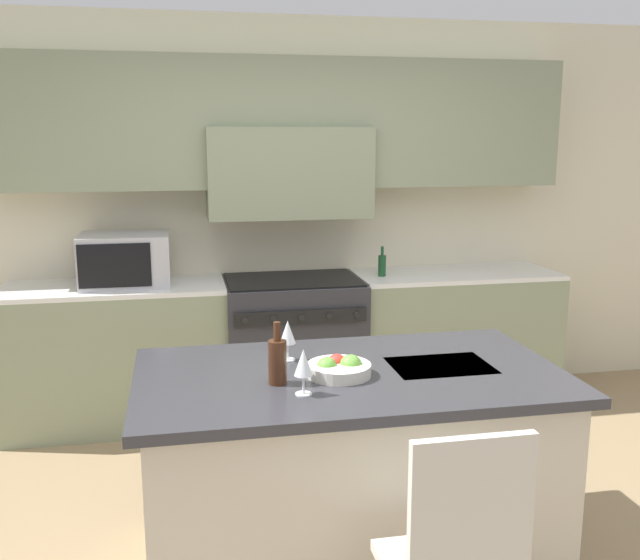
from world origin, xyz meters
TOP-DOWN VIEW (x-y plane):
  - ground_plane at (0.00, 0.00)m, footprint 10.00×10.00m
  - back_cabinetry at (0.00, 2.08)m, footprint 10.00×0.46m
  - back_counter at (0.00, 1.83)m, footprint 3.78×0.62m
  - range_stove at (-0.00, 1.81)m, footprint 0.92×0.70m
  - microwave at (-1.09, 1.83)m, footprint 0.56×0.43m
  - kitchen_island at (-0.04, 0.00)m, footprint 1.84×1.03m
  - island_chair at (0.10, -0.90)m, footprint 0.42×0.40m
  - wine_bottle at (-0.37, -0.09)m, footprint 0.08×0.08m
  - wine_glass_near at (-0.29, -0.24)m, footprint 0.07×0.07m
  - wine_glass_far at (-0.28, 0.20)m, footprint 0.07×0.07m
  - fruit_bowl at (-0.10, -0.04)m, footprint 0.27×0.27m
  - oil_bottle_on_counter at (0.62, 1.79)m, footprint 0.05×0.05m

SIDE VIEW (x-z plane):
  - ground_plane at x=0.00m, z-range 0.00..0.00m
  - kitchen_island at x=-0.04m, z-range 0.00..0.90m
  - back_counter at x=0.00m, z-range 0.00..0.94m
  - range_stove at x=0.00m, z-range 0.00..0.95m
  - island_chair at x=0.10m, z-range 0.05..1.07m
  - fruit_bowl at x=-0.10m, z-range 0.88..0.98m
  - wine_bottle at x=-0.37m, z-range 0.87..1.13m
  - oil_bottle_on_counter at x=0.62m, z-range 0.92..1.13m
  - wine_glass_near at x=-0.29m, z-range 0.93..1.12m
  - wine_glass_far at x=-0.28m, z-range 0.93..1.12m
  - microwave at x=-1.09m, z-range 0.94..1.28m
  - back_cabinetry at x=0.00m, z-range 0.26..2.96m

